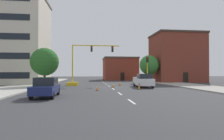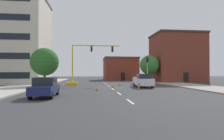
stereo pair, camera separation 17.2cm
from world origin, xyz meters
name	(u,v)px [view 1 (the left image)]	position (x,y,z in m)	size (l,w,h in m)	color
ground_plane	(111,87)	(0.00, 0.00, 0.00)	(160.00, 160.00, 0.00)	#38383A
sidewalk_left	(34,84)	(-13.09, 8.00, 0.07)	(6.00, 56.00, 0.14)	#B2ADA3
sidewalk_right	(172,83)	(13.09, 8.00, 0.07)	(6.00, 56.00, 0.14)	#9E998E
lane_stripe_seg_0	(131,101)	(0.00, -14.00, 0.00)	(0.16, 2.40, 0.01)	silver
lane_stripe_seg_1	(120,93)	(0.00, -8.50, 0.00)	(0.16, 2.40, 0.01)	silver
lane_stripe_seg_2	(113,89)	(0.00, -3.00, 0.00)	(0.16, 2.40, 0.01)	silver
lane_stripe_seg_3	(109,86)	(0.00, 2.50, 0.00)	(0.16, 2.40, 0.01)	silver
lane_stripe_seg_4	(106,84)	(0.00, 8.00, 0.00)	(0.16, 2.40, 0.01)	silver
lane_stripe_seg_5	(104,82)	(0.00, 13.50, 0.00)	(0.16, 2.40, 0.01)	silver
lane_stripe_seg_6	(102,81)	(0.00, 19.00, 0.00)	(0.16, 2.40, 0.01)	silver
building_tall_left	(5,40)	(-19.75, 12.08, 8.54)	(15.98, 11.80, 17.06)	beige
building_brick_center	(120,69)	(5.76, 27.63, 3.26)	(9.63, 9.67, 6.51)	brown
building_row_right	(176,58)	(16.79, 13.91, 5.53)	(10.85, 8.76, 11.04)	brown
traffic_signal_gantry	(79,72)	(-4.82, 4.44, 2.23)	(8.83, 1.20, 6.83)	yellow
traffic_light_pole_right	(147,64)	(6.55, 3.09, 3.53)	(0.32, 0.47, 4.80)	yellow
tree_right_mid	(149,65)	(9.63, 11.60, 3.78)	(4.16, 4.16, 5.87)	brown
tree_left_near	(45,62)	(-9.97, 2.41, 3.81)	(4.29, 4.29, 5.97)	#4C3823
pickup_truck_white	(143,81)	(4.77, -0.49, 0.97)	(2.17, 5.46, 1.99)	white
sedan_navy_near_left	(46,87)	(-6.92, -10.57, 0.89)	(1.91, 4.52, 1.74)	navy
traffic_cone_roadside_a	(139,87)	(3.20, -4.12, 0.34)	(0.36, 0.36, 0.70)	black
traffic_cone_roadside_b	(113,85)	(0.37, -0.15, 0.32)	(0.36, 0.36, 0.64)	black
traffic_cone_roadside_c	(97,88)	(-2.18, -4.82, 0.29)	(0.36, 0.36, 0.60)	black
traffic_cone_roadside_d	(120,83)	(1.81, 2.73, 0.38)	(0.36, 0.36, 0.78)	black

